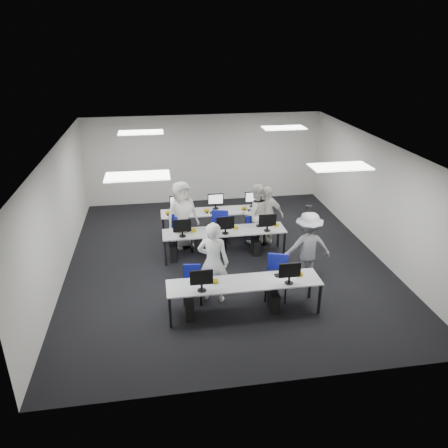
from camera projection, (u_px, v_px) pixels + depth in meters
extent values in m
plane|color=black|center=(225.00, 259.00, 11.45)|extent=(9.00, 9.00, 0.00)
plane|color=white|center=(226.00, 146.00, 10.25)|extent=(9.00, 9.00, 0.00)
cube|color=silver|center=(204.00, 159.00, 14.93)|extent=(8.00, 0.02, 3.00)
cube|color=silver|center=(272.00, 309.00, 6.78)|extent=(8.00, 0.02, 3.00)
cube|color=silver|center=(58.00, 215.00, 10.28)|extent=(0.02, 9.00, 3.00)
cube|color=silver|center=(376.00, 197.00, 11.43)|extent=(0.02, 9.00, 3.00)
cube|color=white|center=(137.00, 176.00, 8.16)|extent=(1.20, 0.60, 0.02)
cube|color=white|center=(340.00, 167.00, 8.74)|extent=(1.20, 0.60, 0.02)
cube|color=white|center=(141.00, 132.00, 11.78)|extent=(1.20, 0.60, 0.02)
cube|color=white|center=(284.00, 128.00, 12.36)|extent=(1.20, 0.60, 0.02)
cube|color=#ADAFB2|center=(244.00, 283.00, 9.00)|extent=(3.20, 0.70, 0.03)
cube|color=black|center=(170.00, 313.00, 8.65)|extent=(0.05, 0.05, 0.70)
cube|color=black|center=(169.00, 296.00, 9.19)|extent=(0.05, 0.05, 0.70)
cube|color=black|center=(320.00, 299.00, 9.09)|extent=(0.05, 0.05, 0.70)
cube|color=black|center=(310.00, 284.00, 9.64)|extent=(0.05, 0.05, 0.70)
cube|color=#ADAFB2|center=(224.00, 231.00, 11.35)|extent=(3.20, 0.70, 0.03)
cube|color=black|center=(166.00, 253.00, 11.00)|extent=(0.05, 0.05, 0.70)
cube|color=black|center=(165.00, 243.00, 11.54)|extent=(0.05, 0.05, 0.70)
cube|color=black|center=(284.00, 245.00, 11.45)|extent=(0.05, 0.05, 0.70)
cube|color=black|center=(278.00, 235.00, 11.99)|extent=(0.05, 0.05, 0.70)
cube|color=#ADAFB2|center=(217.00, 211.00, 12.62)|extent=(3.20, 0.70, 0.03)
cube|color=black|center=(164.00, 231.00, 12.27)|extent=(0.05, 0.05, 0.70)
cube|color=black|center=(163.00, 222.00, 12.81)|extent=(0.05, 0.05, 0.70)
cube|color=black|center=(271.00, 224.00, 12.71)|extent=(0.05, 0.05, 0.70)
cube|color=black|center=(266.00, 216.00, 13.26)|extent=(0.05, 0.05, 0.70)
cube|color=#0D3DAA|center=(201.00, 277.00, 8.58)|extent=(0.46, 0.04, 0.32)
cube|color=black|center=(200.00, 282.00, 8.98)|extent=(0.42, 0.14, 0.02)
ellipsoid|color=black|center=(214.00, 280.00, 9.02)|extent=(0.07, 0.10, 0.04)
cube|color=black|center=(189.00, 308.00, 9.03)|extent=(0.18, 0.40, 0.42)
cube|color=white|center=(290.00, 270.00, 8.84)|extent=(0.46, 0.04, 0.32)
cube|color=black|center=(284.00, 275.00, 9.24)|extent=(0.42, 0.14, 0.02)
ellipsoid|color=black|center=(298.00, 273.00, 9.28)|extent=(0.07, 0.10, 0.04)
cube|color=black|center=(274.00, 301.00, 9.29)|extent=(0.18, 0.40, 0.42)
cube|color=white|center=(182.00, 226.00, 10.90)|extent=(0.46, 0.04, 0.32)
cube|color=black|center=(182.00, 231.00, 11.31)|extent=(0.42, 0.14, 0.02)
ellipsoid|color=black|center=(193.00, 230.00, 11.35)|extent=(0.07, 0.10, 0.04)
cube|color=black|center=(173.00, 252.00, 11.36)|extent=(0.18, 0.40, 0.42)
cube|color=white|center=(225.00, 223.00, 11.06)|extent=(0.46, 0.04, 0.32)
cube|color=black|center=(223.00, 228.00, 11.46)|extent=(0.42, 0.14, 0.02)
ellipsoid|color=black|center=(235.00, 227.00, 11.50)|extent=(0.07, 0.10, 0.04)
cube|color=black|center=(215.00, 249.00, 11.51)|extent=(0.18, 0.40, 0.42)
cube|color=white|center=(268.00, 220.00, 11.22)|extent=(0.46, 0.04, 0.32)
cube|color=black|center=(264.00, 225.00, 11.62)|extent=(0.42, 0.14, 0.02)
ellipsoid|color=black|center=(275.00, 224.00, 11.66)|extent=(0.07, 0.10, 0.04)
cube|color=black|center=(256.00, 246.00, 11.67)|extent=(0.18, 0.40, 0.42)
cube|color=white|center=(178.00, 201.00, 12.49)|extent=(0.46, 0.04, 0.32)
cube|color=black|center=(179.00, 215.00, 12.32)|extent=(0.42, 0.14, 0.02)
ellipsoid|color=black|center=(168.00, 215.00, 12.27)|extent=(0.07, 0.10, 0.04)
cube|color=black|center=(188.00, 229.00, 12.69)|extent=(0.18, 0.40, 0.42)
cube|color=white|center=(216.00, 199.00, 12.65)|extent=(0.46, 0.04, 0.32)
cube|color=black|center=(217.00, 212.00, 12.48)|extent=(0.42, 0.14, 0.02)
ellipsoid|color=black|center=(207.00, 213.00, 12.43)|extent=(0.07, 0.10, 0.04)
cube|color=black|center=(225.00, 227.00, 12.85)|extent=(0.18, 0.40, 0.42)
cube|color=white|center=(253.00, 197.00, 12.81)|extent=(0.46, 0.04, 0.32)
cube|color=black|center=(255.00, 210.00, 12.64)|extent=(0.42, 0.14, 0.02)
ellipsoid|color=black|center=(245.00, 210.00, 12.59)|extent=(0.07, 0.10, 0.04)
cube|color=black|center=(261.00, 224.00, 13.01)|extent=(0.18, 0.40, 0.42)
cube|color=#12118B|center=(192.00, 285.00, 9.49)|extent=(0.44, 0.42, 0.05)
cube|color=#12118B|center=(192.00, 271.00, 9.56)|extent=(0.39, 0.08, 0.33)
cube|color=#12118B|center=(277.00, 277.00, 9.62)|extent=(0.60, 0.58, 0.06)
cube|color=#12118B|center=(278.00, 262.00, 9.70)|extent=(0.45, 0.20, 0.39)
cube|color=#12118B|center=(183.00, 234.00, 11.75)|extent=(0.48, 0.46, 0.06)
cube|color=#12118B|center=(181.00, 222.00, 11.83)|extent=(0.43, 0.08, 0.37)
cube|color=#12118B|center=(219.00, 229.00, 11.97)|extent=(0.59, 0.57, 0.07)
cube|color=#12118B|center=(220.00, 217.00, 12.05)|extent=(0.45, 0.18, 0.39)
cube|color=#12118B|center=(255.00, 231.00, 12.09)|extent=(0.50, 0.49, 0.05)
cube|color=#12118B|center=(252.00, 221.00, 12.15)|extent=(0.37, 0.17, 0.33)
cube|color=#12118B|center=(179.00, 227.00, 12.13)|extent=(0.54, 0.52, 0.06)
cube|color=#12118B|center=(177.00, 221.00, 11.82)|extent=(0.45, 0.13, 0.38)
cube|color=#12118B|center=(222.00, 227.00, 12.26)|extent=(0.45, 0.44, 0.06)
cube|color=#12118B|center=(223.00, 222.00, 12.00)|extent=(0.40, 0.09, 0.34)
cube|color=#12118B|center=(257.00, 224.00, 12.35)|extent=(0.59, 0.58, 0.06)
cube|color=#12118B|center=(261.00, 217.00, 12.06)|extent=(0.45, 0.19, 0.39)
ellipsoid|color=tan|center=(183.00, 227.00, 11.20)|extent=(0.41, 0.28, 0.32)
imported|color=silver|center=(213.00, 262.00, 9.36)|extent=(0.79, 0.64, 1.86)
imported|color=silver|center=(256.00, 214.00, 12.07)|extent=(0.92, 0.76, 1.72)
imported|color=silver|center=(182.00, 215.00, 11.81)|extent=(1.07, 0.89, 1.86)
imported|color=silver|center=(266.00, 215.00, 12.11)|extent=(1.04, 0.71, 1.64)
imported|color=gray|center=(308.00, 247.00, 10.16)|extent=(1.15, 0.70, 1.73)
cube|color=black|center=(309.00, 208.00, 9.95)|extent=(0.15, 0.19, 0.10)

